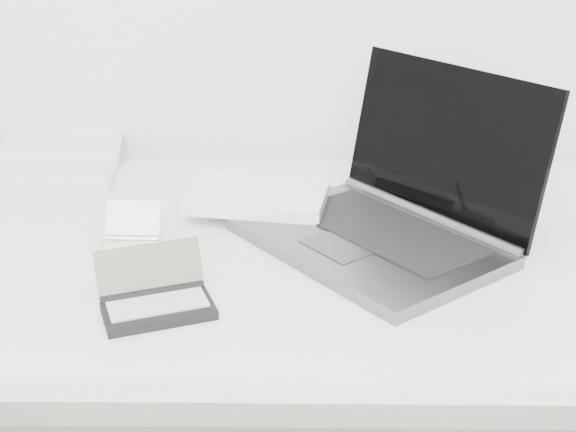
{
  "coord_description": "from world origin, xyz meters",
  "views": [
    {
      "loc": [
        -0.02,
        0.36,
        1.28
      ],
      "look_at": [
        -0.03,
        1.51,
        0.79
      ],
      "focal_mm": 50.0,
      "sensor_mm": 36.0,
      "label": 1
    }
  ],
  "objects_px": {
    "desk": "(306,265)",
    "laptop_large": "(364,210)",
    "netbook_open_white": "(54,165)",
    "palmtop_charcoal": "(156,300)"
  },
  "relations": [
    {
      "from": "desk",
      "to": "laptop_large",
      "type": "height_order",
      "value": "laptop_large"
    },
    {
      "from": "laptop_large",
      "to": "desk",
      "type": "bearing_deg",
      "value": -114.25
    },
    {
      "from": "netbook_open_white",
      "to": "palmtop_charcoal",
      "type": "bearing_deg",
      "value": -66.68
    },
    {
      "from": "laptop_large",
      "to": "palmtop_charcoal",
      "type": "relative_size",
      "value": 3.33
    },
    {
      "from": "palmtop_charcoal",
      "to": "desk",
      "type": "bearing_deg",
      "value": 27.48
    },
    {
      "from": "desk",
      "to": "laptop_large",
      "type": "bearing_deg",
      "value": 14.31
    },
    {
      "from": "netbook_open_white",
      "to": "palmtop_charcoal",
      "type": "relative_size",
      "value": 1.95
    },
    {
      "from": "laptop_large",
      "to": "palmtop_charcoal",
      "type": "bearing_deg",
      "value": -88.37
    },
    {
      "from": "laptop_large",
      "to": "netbook_open_white",
      "type": "relative_size",
      "value": 1.71
    },
    {
      "from": "laptop_large",
      "to": "netbook_open_white",
      "type": "xyz_separation_m",
      "value": [
        -0.59,
        0.29,
        -0.03
      ]
    }
  ]
}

